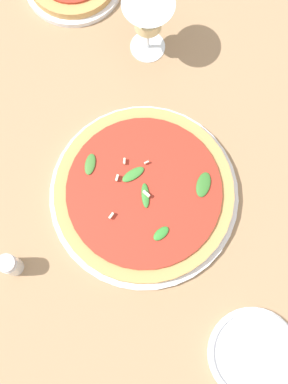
{
  "coord_description": "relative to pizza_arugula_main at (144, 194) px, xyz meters",
  "views": [
    {
      "loc": [
        -0.16,
        0.12,
        0.93
      ],
      "look_at": [
        0.01,
        -0.02,
        0.03
      ],
      "focal_mm": 50.0,
      "sensor_mm": 36.0,
      "label": 1
    }
  ],
  "objects": [
    {
      "name": "wine_glass",
      "position": [
        0.22,
        -0.2,
        0.09
      ],
      "size": [
        0.09,
        0.09,
        0.14
      ],
      "color": "white",
      "rests_on": "ground_plane"
    },
    {
      "name": "ground_plane",
      "position": [
        -0.01,
        0.02,
        -0.02
      ],
      "size": [
        6.0,
        6.0,
        0.0
      ],
      "primitive_type": "plane",
      "color": "#9E7A56"
    },
    {
      "name": "side_plate_white",
      "position": [
        -0.32,
        0.04,
        -0.01
      ],
      "size": [
        0.15,
        0.15,
        0.02
      ],
      "color": "white",
      "rests_on": "ground_plane"
    },
    {
      "name": "shaker_pepper",
      "position": [
        0.05,
        0.25,
        0.02
      ],
      "size": [
        0.03,
        0.03,
        0.07
      ],
      "color": "silver",
      "rests_on": "ground_plane"
    },
    {
      "name": "pizza_arugula_main",
      "position": [
        0.0,
        0.0,
        0.0
      ],
      "size": [
        0.34,
        0.34,
        0.05
      ],
      "color": "white",
      "rests_on": "ground_plane"
    }
  ]
}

